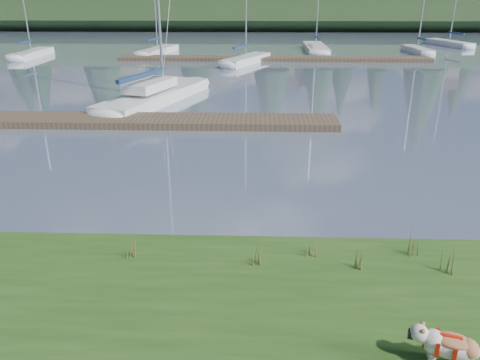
{
  "coord_description": "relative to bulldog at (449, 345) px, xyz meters",
  "views": [
    {
      "loc": [
        0.54,
        -10.49,
        5.26
      ],
      "look_at": [
        0.19,
        -0.5,
        1.26
      ],
      "focal_mm": 35.0,
      "sensor_mm": 36.0,
      "label": 1
    }
  ],
  "objects": [
    {
      "name": "weed_3",
      "position": [
        -5.17,
        2.74,
        -0.11
      ],
      "size": [
        0.17,
        0.14,
        0.61
      ],
      "color": "#475B23",
      "rests_on": "bank"
    },
    {
      "name": "sailboat_bg_0",
      "position": [
        -22.67,
        37.23,
        -0.39
      ],
      "size": [
        1.62,
        7.4,
        10.75
      ],
      "rotation": [
        0.0,
        0.0,
        1.59
      ],
      "color": "white",
      "rests_on": "ground"
    },
    {
      "name": "sailboat_bg_1",
      "position": [
        -11.81,
        39.92,
        -0.38
      ],
      "size": [
        3.06,
        8.02,
        11.75
      ],
      "rotation": [
        0.0,
        0.0,
        1.37
      ],
      "color": "white",
      "rests_on": "ground"
    },
    {
      "name": "sailboat_main",
      "position": [
        -7.7,
        19.42,
        -0.29
      ],
      "size": [
        5.01,
        10.05,
        14.19
      ],
      "rotation": [
        0.0,
        0.0,
        1.25
      ],
      "color": "white",
      "rests_on": "ground"
    },
    {
      "name": "ground",
      "position": [
        -3.27,
        35.21,
        -0.71
      ],
      "size": [
        200.0,
        200.0,
        0.0
      ],
      "primitive_type": "plane",
      "color": "gray",
      "rests_on": "ground"
    },
    {
      "name": "weed_0",
      "position": [
        -2.69,
        2.55,
        -0.11
      ],
      "size": [
        0.17,
        0.14,
        0.6
      ],
      "color": "#475B23",
      "rests_on": "bank"
    },
    {
      "name": "weed_2",
      "position": [
        0.88,
        2.43,
        -0.1
      ],
      "size": [
        0.17,
        0.14,
        0.62
      ],
      "color": "#475B23",
      "rests_on": "bank"
    },
    {
      "name": "sailboat_bg_2",
      "position": [
        -3.33,
        33.85,
        -0.38
      ],
      "size": [
        4.39,
        7.42,
        11.27
      ],
      "rotation": [
        0.0,
        0.0,
        1.15
      ],
      "color": "white",
      "rests_on": "ground"
    },
    {
      "name": "dock_near",
      "position": [
        -7.27,
        14.21,
        -0.56
      ],
      "size": [
        16.0,
        2.0,
        0.3
      ],
      "primitive_type": "cube",
      "color": "#4C3D2C",
      "rests_on": "ground"
    },
    {
      "name": "mud_lip",
      "position": [
        -3.27,
        3.61,
        -0.64
      ],
      "size": [
        60.0,
        0.5,
        0.14
      ],
      "primitive_type": "cube",
      "color": "#33281C",
      "rests_on": "ground"
    },
    {
      "name": "weed_1",
      "position": [
        -1.59,
        2.98,
        -0.18
      ],
      "size": [
        0.17,
        0.14,
        0.44
      ],
      "color": "#475B23",
      "rests_on": "bank"
    },
    {
      "name": "weed_4",
      "position": [
        -0.73,
        2.48,
        -0.16
      ],
      "size": [
        0.17,
        0.14,
        0.48
      ],
      "color": "#475B23",
      "rests_on": "bank"
    },
    {
      "name": "weed_5",
      "position": [
        0.47,
        3.04,
        -0.07
      ],
      "size": [
        0.17,
        0.14,
        0.69
      ],
      "color": "#475B23",
      "rests_on": "bank"
    },
    {
      "name": "dock_far",
      "position": [
        -1.27,
        35.21,
        -0.56
      ],
      "size": [
        26.0,
        2.2,
        0.3
      ],
      "primitive_type": "cube",
      "color": "#4C3D2C",
      "rests_on": "ground"
    },
    {
      "name": "sailboat_bg_3",
      "position": [
        3.03,
        43.01,
        -0.39
      ],
      "size": [
        2.02,
        9.54,
        13.8
      ],
      "rotation": [
        0.0,
        0.0,
        1.56
      ],
      "color": "white",
      "rests_on": "ground"
    },
    {
      "name": "sailboat_bg_4",
      "position": [
        12.31,
        41.03,
        -0.38
      ],
      "size": [
        1.5,
        6.47,
        9.65
      ],
      "rotation": [
        0.0,
        0.0,
        1.61
      ],
      "color": "white",
      "rests_on": "ground"
    },
    {
      "name": "sailboat_bg_5",
      "position": [
        17.68,
        47.93,
        -0.39
      ],
      "size": [
        3.33,
        7.51,
        10.63
      ],
      "rotation": [
        0.0,
        0.0,
        1.83
      ],
      "color": "white",
      "rests_on": "ground"
    },
    {
      "name": "ridge",
      "position": [
        -3.27,
        78.21,
        1.79
      ],
      "size": [
        200.0,
        20.0,
        5.0
      ],
      "primitive_type": "cube",
      "color": "#21361A",
      "rests_on": "ground"
    },
    {
      "name": "bulldog",
      "position": [
        0.0,
        0.0,
        0.0
      ],
      "size": [
        0.98,
        0.59,
        0.58
      ],
      "rotation": [
        0.0,
        0.0,
        2.83
      ],
      "color": "silver",
      "rests_on": "bank"
    }
  ]
}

